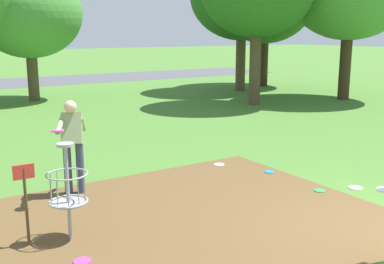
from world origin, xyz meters
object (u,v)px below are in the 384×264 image
frisbee_near_basket (219,165)px  frisbee_far_right (269,172)px  disc_golf_basket (63,188)px  tree_mid_left (265,2)px  frisbee_far_left (320,191)px  tree_mid_right (28,13)px  player_foreground_watching (72,140)px  frisbee_scattered_b (355,188)px  frisbee_mid_grass (82,261)px

frisbee_near_basket → frisbee_far_right: size_ratio=1.15×
disc_golf_basket → tree_mid_left: bearing=40.7°
frisbee_far_left → tree_mid_right: size_ratio=0.04×
disc_golf_basket → player_foreground_watching: 1.97m
frisbee_far_right → frisbee_scattered_b: size_ratio=0.78×
frisbee_near_basket → frisbee_scattered_b: size_ratio=0.90×
disc_golf_basket → frisbee_near_basket: (4.05, 1.86, -0.74)m
frisbee_scattered_b → tree_mid_left: (9.94, 13.91, 4.41)m
disc_golf_basket → frisbee_far_right: disc_golf_basket is taller
frisbee_near_basket → tree_mid_right: size_ratio=0.04×
frisbee_near_basket → frisbee_mid_grass: size_ratio=1.02×
player_foreground_watching → disc_golf_basket: bearing=-112.7°
frisbee_far_right → disc_golf_basket: bearing=-169.7°
frisbee_mid_grass → frisbee_far_left: size_ratio=1.10×
frisbee_far_right → tree_mid_right: (-1.32, 13.47, 3.65)m
frisbee_scattered_b → frisbee_far_left: bearing=160.0°
frisbee_scattered_b → frisbee_mid_grass: bearing=179.9°
disc_golf_basket → frisbee_mid_grass: 1.09m
tree_mid_left → player_foreground_watching: bearing=-142.0°
frisbee_near_basket → tree_mid_left: 16.45m
disc_golf_basket → tree_mid_right: 14.96m
frisbee_scattered_b → tree_mid_left: bearing=54.4°
disc_golf_basket → tree_mid_left: size_ratio=0.21×
frisbee_near_basket → frisbee_far_left: 2.47m
frisbee_mid_grass → frisbee_scattered_b: size_ratio=0.88×
frisbee_far_left → frisbee_scattered_b: bearing=-20.0°
frisbee_far_left → frisbee_near_basket: bearing=102.5°
frisbee_mid_grass → frisbee_far_right: bearing=19.3°
frisbee_near_basket → tree_mid_right: (-0.77, 12.44, 3.65)m
disc_golf_basket → tree_mid_right: (3.28, 14.30, 2.91)m
frisbee_far_left → tree_mid_right: tree_mid_right is taller
frisbee_near_basket → frisbee_mid_grass: 4.88m
player_foreground_watching → frisbee_scattered_b: (4.52, -2.61, -0.98)m
tree_mid_right → disc_golf_basket: bearing=-102.9°
frisbee_far_left → tree_mid_right: (-1.30, 14.86, 3.65)m
tree_mid_left → tree_mid_right: 12.02m
disc_golf_basket → frisbee_far_left: (4.58, -0.55, -0.74)m
frisbee_mid_grass → tree_mid_right: size_ratio=0.04×
frisbee_far_left → tree_mid_left: tree_mid_left is taller
frisbee_near_basket → frisbee_far_right: (0.55, -1.02, 0.00)m
frisbee_far_right → frisbee_scattered_b: 1.77m
tree_mid_left → frisbee_scattered_b: bearing=-125.6°
disc_golf_basket → frisbee_far_left: bearing=-6.9°
player_foreground_watching → frisbee_scattered_b: player_foreground_watching is taller
frisbee_far_right → tree_mid_right: size_ratio=0.04×
frisbee_far_right → frisbee_scattered_b: same height
player_foreground_watching → frisbee_mid_grass: player_foreground_watching is taller
player_foreground_watching → frisbee_far_right: (3.85, -0.96, -0.98)m
frisbee_near_basket → frisbee_scattered_b: (1.23, -2.67, 0.00)m
frisbee_mid_grass → frisbee_far_left: same height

